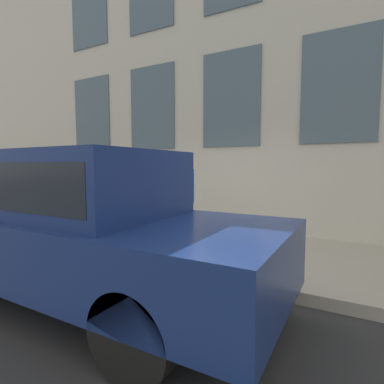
% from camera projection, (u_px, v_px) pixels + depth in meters
% --- Properties ---
extents(ground_plane, '(80.00, 80.00, 0.00)m').
position_uv_depth(ground_plane, '(157.00, 275.00, 4.50)').
color(ground_plane, '#2D2D30').
extents(sidewalk, '(2.93, 60.00, 0.16)m').
position_uv_depth(sidewalk, '(201.00, 247.00, 5.77)').
color(sidewalk, '#A8A093').
rests_on(sidewalk, ground_plane).
extents(fire_hydrant, '(0.37, 0.48, 0.78)m').
position_uv_depth(fire_hydrant, '(197.00, 234.00, 4.75)').
color(fire_hydrant, gold).
rests_on(fire_hydrant, sidewalk).
extents(person, '(0.41, 0.27, 1.68)m').
position_uv_depth(person, '(188.00, 192.00, 5.40)').
color(person, '#726651').
rests_on(person, sidewalk).
extents(parked_car_navy_near, '(1.81, 5.06, 1.80)m').
position_uv_depth(parked_car_navy_near, '(74.00, 220.00, 3.62)').
color(parked_car_navy_near, black).
rests_on(parked_car_navy_near, ground_plane).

